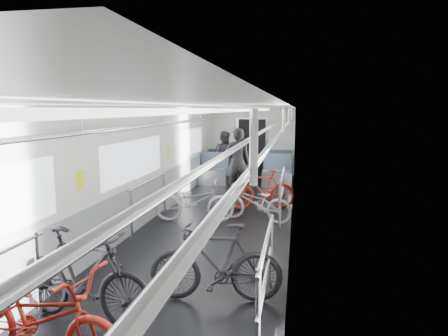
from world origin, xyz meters
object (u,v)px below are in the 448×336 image
object	(u,v)px
bike_left_near	(40,317)
bike_aisle	(247,182)
bike_left_far	(194,201)
bike_right_far	(262,189)
bike_right_mid	(255,202)
person_seated	(224,156)
person_standing	(238,162)
bike_left_mid	(83,276)
bike_right_near	(216,262)

from	to	relation	value
bike_left_near	bike_aisle	size ratio (longest dim) A/B	1.20
bike_left_far	bike_right_far	distance (m)	1.84
bike_left_near	bike_right_mid	xyz separation A→B (m)	(1.42, 5.19, -0.08)
bike_aisle	person_seated	distance (m)	2.75
bike_left_far	person_seated	world-z (taller)	person_seated
bike_left_near	person_seated	size ratio (longest dim) A/B	1.15
bike_aisle	bike_left_far	bearing A→B (deg)	-104.79
bike_aisle	person_standing	distance (m)	0.60
bike_left_near	person_seated	xyz separation A→B (m)	(-0.12, 9.96, 0.32)
bike_left_mid	bike_right_far	xyz separation A→B (m)	(1.49, 5.46, -0.07)
bike_aisle	person_standing	size ratio (longest dim) A/B	0.84
bike_right_near	bike_aisle	size ratio (longest dim) A/B	1.05
bike_right_far	bike_left_near	bearing A→B (deg)	-27.20
person_seated	bike_right_far	bearing A→B (deg)	129.06
bike_left_near	person_standing	bearing A→B (deg)	5.63
bike_right_far	person_seated	world-z (taller)	person_seated
bike_right_near	bike_aisle	world-z (taller)	bike_right_near
bike_left_near	bike_left_far	world-z (taller)	bike_left_near
bike_left_mid	bike_left_far	distance (m)	4.18
person_standing	person_seated	distance (m)	2.53
bike_right_near	person_standing	size ratio (longest dim) A/B	0.88
bike_left_mid	bike_aisle	xyz separation A→B (m)	(0.99, 6.68, -0.13)
bike_left_far	bike_right_far	xyz separation A→B (m)	(1.31, 1.29, 0.03)
bike_left_far	person_seated	distance (m)	5.02
bike_left_near	bike_right_near	xyz separation A→B (m)	(1.31, 1.56, -0.00)
bike_right_mid	bike_right_far	world-z (taller)	bike_right_far
bike_left_near	bike_left_far	distance (m)	4.96
bike_left_far	bike_right_far	size ratio (longest dim) A/B	1.06
bike_left_far	bike_right_near	world-z (taller)	bike_right_near
bike_left_mid	bike_left_far	world-z (taller)	bike_left_mid
bike_left_mid	bike_right_mid	distance (m)	4.64
bike_left_far	bike_right_far	bearing A→B (deg)	-53.64
bike_right_near	person_seated	world-z (taller)	person_seated
bike_left_near	bike_left_far	xyz separation A→B (m)	(0.15, 4.96, -0.06)
bike_left_mid	bike_aisle	bearing A→B (deg)	1.86
bike_aisle	bike_right_near	bearing A→B (deg)	-83.53
bike_right_mid	person_seated	size ratio (longest dim) A/B	0.96
bike_left_mid	person_standing	bearing A→B (deg)	4.28
bike_left_mid	person_standing	xyz separation A→B (m)	(0.71, 6.78, 0.39)
bike_right_far	person_standing	xyz separation A→B (m)	(-0.78, 1.32, 0.46)
bike_left_far	bike_right_mid	world-z (taller)	bike_left_far
bike_left_mid	person_seated	world-z (taller)	person_seated
bike_left_mid	bike_right_far	bearing A→B (deg)	-4.96
person_standing	bike_left_near	bearing A→B (deg)	76.48
bike_right_near	bike_right_mid	bearing A→B (deg)	171.69
bike_right_far	bike_aisle	xyz separation A→B (m)	(-0.50, 1.22, -0.06)
bike_left_near	bike_right_mid	size ratio (longest dim) A/B	1.20
bike_left_near	bike_left_mid	world-z (taller)	bike_left_mid
bike_right_mid	person_standing	world-z (taller)	person_standing
person_standing	person_seated	xyz separation A→B (m)	(-0.81, 2.39, -0.11)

